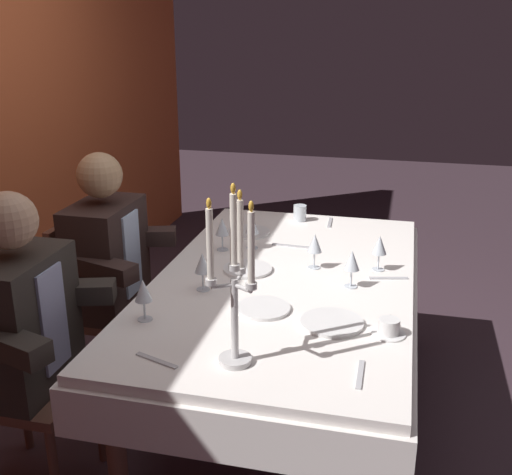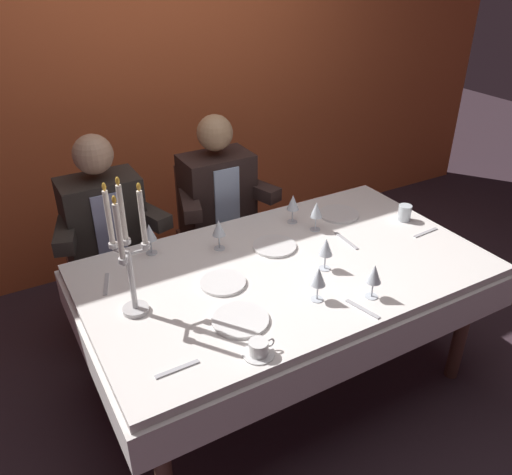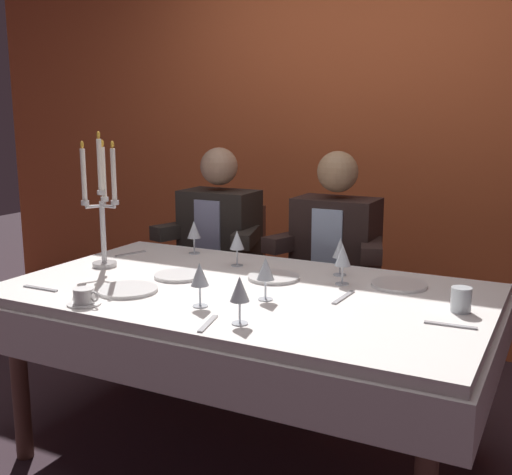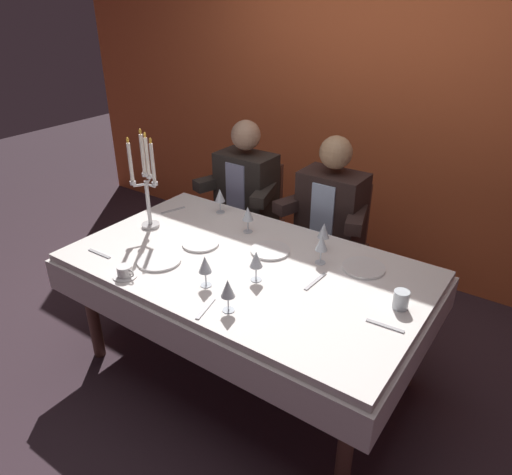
{
  "view_description": "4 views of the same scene",
  "coord_description": "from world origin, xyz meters",
  "px_view_note": "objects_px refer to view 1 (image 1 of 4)",
  "views": [
    {
      "loc": [
        -2.48,
        -0.48,
        1.82
      ],
      "look_at": [
        0.02,
        0.13,
        0.91
      ],
      "focal_mm": 43.93,
      "sensor_mm": 36.0,
      "label": 1
    },
    {
      "loc": [
        -1.17,
        -1.76,
        2.1
      ],
      "look_at": [
        -0.1,
        0.12,
        0.86
      ],
      "focal_mm": 36.74,
      "sensor_mm": 36.0,
      "label": 2
    },
    {
      "loc": [
        1.15,
        -2.14,
        1.44
      ],
      "look_at": [
        -0.0,
        0.1,
        0.93
      ],
      "focal_mm": 44.09,
      "sensor_mm": 36.0,
      "label": 3
    },
    {
      "loc": [
        1.31,
        -1.79,
        2.05
      ],
      "look_at": [
        -0.02,
        0.12,
        0.84
      ],
      "focal_mm": 33.65,
      "sensor_mm": 36.0,
      "label": 4
    }
  ],
  "objects_px": {
    "wine_glass_3": "(315,244)",
    "wine_glass_6": "(379,246)",
    "dining_table": "(284,302)",
    "candelabra": "(234,286)",
    "coffee_cup_0": "(389,328)",
    "wine_glass_4": "(352,262)",
    "seated_diner_1": "(105,256)",
    "dinner_plate_0": "(248,232)",
    "seated_diner_0": "(21,321)",
    "dinner_plate_2": "(248,269)",
    "wine_glass_5": "(222,228)",
    "water_tumbler_0": "(300,213)",
    "dinner_plate_3": "(332,322)",
    "wine_glass_1": "(202,264)",
    "wine_glass_2": "(143,291)",
    "dinner_plate_1": "(263,308)",
    "wine_glass_0": "(252,226)"
  },
  "relations": [
    {
      "from": "wine_glass_1",
      "to": "seated_diner_0",
      "type": "relative_size",
      "value": 0.13
    },
    {
      "from": "dinner_plate_1",
      "to": "wine_glass_2",
      "type": "relative_size",
      "value": 1.29
    },
    {
      "from": "dining_table",
      "to": "dinner_plate_1",
      "type": "distance_m",
      "value": 0.36
    },
    {
      "from": "wine_glass_5",
      "to": "seated_diner_1",
      "type": "distance_m",
      "value": 0.58
    },
    {
      "from": "wine_glass_4",
      "to": "seated_diner_0",
      "type": "xyz_separation_m",
      "value": [
        -0.6,
        1.18,
        -0.12
      ]
    },
    {
      "from": "dinner_plate_1",
      "to": "wine_glass_3",
      "type": "distance_m",
      "value": 0.5
    },
    {
      "from": "wine_glass_2",
      "to": "wine_glass_5",
      "type": "xyz_separation_m",
      "value": [
        0.79,
        -0.07,
        -0.0
      ]
    },
    {
      "from": "dinner_plate_0",
      "to": "seated_diner_1",
      "type": "xyz_separation_m",
      "value": [
        -0.48,
        0.58,
        -0.01
      ]
    },
    {
      "from": "dinner_plate_1",
      "to": "seated_diner_0",
      "type": "xyz_separation_m",
      "value": [
        -0.3,
        0.87,
        -0.01
      ]
    },
    {
      "from": "dinner_plate_0",
      "to": "wine_glass_4",
      "type": "distance_m",
      "value": 0.83
    },
    {
      "from": "seated_diner_1",
      "to": "wine_glass_4",
      "type": "bearing_deg",
      "value": -94.51
    },
    {
      "from": "wine_glass_3",
      "to": "wine_glass_4",
      "type": "relative_size",
      "value": 1.0
    },
    {
      "from": "wine_glass_2",
      "to": "coffee_cup_0",
      "type": "distance_m",
      "value": 0.91
    },
    {
      "from": "dinner_plate_1",
      "to": "wine_glass_6",
      "type": "relative_size",
      "value": 1.29
    },
    {
      "from": "wine_glass_3",
      "to": "wine_glass_6",
      "type": "relative_size",
      "value": 1.0
    },
    {
      "from": "wine_glass_5",
      "to": "coffee_cup_0",
      "type": "xyz_separation_m",
      "value": [
        -0.69,
        -0.83,
        -0.09
      ]
    },
    {
      "from": "candelabra",
      "to": "dinner_plate_0",
      "type": "relative_size",
      "value": 2.72
    },
    {
      "from": "seated_diner_1",
      "to": "dinner_plate_0",
      "type": "bearing_deg",
      "value": -50.53
    },
    {
      "from": "wine_glass_5",
      "to": "wine_glass_6",
      "type": "height_order",
      "value": "same"
    },
    {
      "from": "wine_glass_6",
      "to": "water_tumbler_0",
      "type": "height_order",
      "value": "wine_glass_6"
    },
    {
      "from": "dinner_plate_2",
      "to": "wine_glass_4",
      "type": "height_order",
      "value": "wine_glass_4"
    },
    {
      "from": "dining_table",
      "to": "dinner_plate_3",
      "type": "xyz_separation_m",
      "value": [
        -0.39,
        -0.26,
        0.13
      ]
    },
    {
      "from": "dining_table",
      "to": "candelabra",
      "type": "bearing_deg",
      "value": 178.56
    },
    {
      "from": "candelabra",
      "to": "wine_glass_2",
      "type": "height_order",
      "value": "candelabra"
    },
    {
      "from": "wine_glass_1",
      "to": "dinner_plate_2",
      "type": "bearing_deg",
      "value": -27.55
    },
    {
      "from": "dining_table",
      "to": "wine_glass_1",
      "type": "relative_size",
      "value": 11.83
    },
    {
      "from": "wine_glass_2",
      "to": "wine_glass_6",
      "type": "height_order",
      "value": "same"
    },
    {
      "from": "dinner_plate_3",
      "to": "wine_glass_3",
      "type": "bearing_deg",
      "value": 15.51
    },
    {
      "from": "dinner_plate_1",
      "to": "water_tumbler_0",
      "type": "relative_size",
      "value": 2.37
    },
    {
      "from": "wine_glass_6",
      "to": "candelabra",
      "type": "bearing_deg",
      "value": 156.04
    },
    {
      "from": "dinner_plate_0",
      "to": "seated_diner_1",
      "type": "height_order",
      "value": "seated_diner_1"
    },
    {
      "from": "water_tumbler_0",
      "to": "candelabra",
      "type": "bearing_deg",
      "value": -177.93
    },
    {
      "from": "dinner_plate_2",
      "to": "wine_glass_5",
      "type": "xyz_separation_m",
      "value": [
        0.23,
        0.19,
        0.11
      ]
    },
    {
      "from": "seated_diner_1",
      "to": "wine_glass_6",
      "type": "bearing_deg",
      "value": -84.38
    },
    {
      "from": "dinner_plate_3",
      "to": "wine_glass_3",
      "type": "distance_m",
      "value": 0.56
    },
    {
      "from": "wine_glass_3",
      "to": "wine_glass_6",
      "type": "xyz_separation_m",
      "value": [
        0.04,
        -0.28,
        0.0
      ]
    },
    {
      "from": "water_tumbler_0",
      "to": "wine_glass_3",
      "type": "bearing_deg",
      "value": -164.8
    },
    {
      "from": "dinner_plate_2",
      "to": "seated_diner_1",
      "type": "height_order",
      "value": "seated_diner_1"
    },
    {
      "from": "wine_glass_3",
      "to": "seated_diner_1",
      "type": "bearing_deg",
      "value": 94.66
    },
    {
      "from": "seated_diner_1",
      "to": "wine_glass_0",
      "type": "bearing_deg",
      "value": -68.04
    },
    {
      "from": "wine_glass_3",
      "to": "water_tumbler_0",
      "type": "relative_size",
      "value": 1.84
    },
    {
      "from": "coffee_cup_0",
      "to": "wine_glass_4",
      "type": "bearing_deg",
      "value": 23.93
    },
    {
      "from": "dining_table",
      "to": "dinner_plate_1",
      "type": "relative_size",
      "value": 9.19
    },
    {
      "from": "candelabra",
      "to": "water_tumbler_0",
      "type": "height_order",
      "value": "candelabra"
    },
    {
      "from": "dining_table",
      "to": "seated_diner_0",
      "type": "xyz_separation_m",
      "value": [
        -0.63,
        0.89,
        0.11
      ]
    },
    {
      "from": "wine_glass_2",
      "to": "wine_glass_3",
      "type": "relative_size",
      "value": 1.0
    },
    {
      "from": "dinner_plate_3",
      "to": "wine_glass_1",
      "type": "bearing_deg",
      "value": 71.95
    },
    {
      "from": "dinner_plate_3",
      "to": "wine_glass_6",
      "type": "xyz_separation_m",
      "value": [
        0.58,
        -0.14,
        0.11
      ]
    },
    {
      "from": "wine_glass_0",
      "to": "wine_glass_4",
      "type": "relative_size",
      "value": 1.0
    },
    {
      "from": "dinner_plate_2",
      "to": "water_tumbler_0",
      "type": "distance_m",
      "value": 0.79
    }
  ]
}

